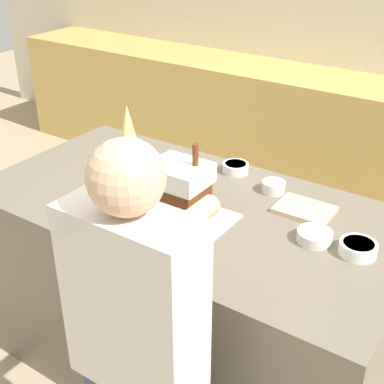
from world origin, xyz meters
TOP-DOWN VIEW (x-y plane):
  - ground_plane at (0.00, 0.00)m, footprint 12.00×12.00m
  - wall_back at (0.00, 2.33)m, footprint 8.00×0.05m
  - back_cabinet_block at (0.00, 2.00)m, footprint 6.00×0.60m
  - kitchen_island at (0.00, 0.00)m, footprint 1.84×0.95m
  - baking_tray at (0.04, -0.11)m, footprint 0.42×0.30m
  - gingerbread_house at (0.04, -0.11)m, footprint 0.22×0.19m
  - decorative_tree at (-0.41, 0.11)m, footprint 0.15×0.15m
  - candy_bowl_beside_tree at (-0.52, 0.24)m, footprint 0.10×0.10m
  - candy_bowl_behind_tray at (0.01, 0.37)m, footprint 0.12×0.12m
  - candy_bowl_near_tray_left at (-0.15, 0.15)m, footprint 0.11×0.11m
  - candy_bowl_far_right at (0.55, 0.03)m, footprint 0.13×0.13m
  - candy_bowl_center_rear at (0.72, 0.04)m, footprint 0.14×0.14m
  - candy_bowl_front_corner at (0.25, 0.29)m, footprint 0.10×0.10m
  - candy_bowl_near_tray_right at (-0.27, 0.26)m, footprint 0.14×0.14m
  - cookbook at (0.43, 0.21)m, footprint 0.23×0.17m
  - person at (0.32, -0.73)m, footprint 0.41×0.51m

SIDE VIEW (x-z plane):
  - ground_plane at x=0.00m, z-range 0.00..0.00m
  - kitchen_island at x=0.00m, z-range 0.00..0.92m
  - back_cabinet_block at x=0.00m, z-range 0.00..0.95m
  - person at x=0.32m, z-range 0.03..1.57m
  - baking_tray at x=0.04m, z-range 0.92..0.93m
  - cookbook at x=0.43m, z-range 0.92..0.94m
  - candy_bowl_beside_tree at x=-0.52m, z-range 0.92..0.96m
  - candy_bowl_near_tray_right at x=-0.27m, z-range 0.92..0.97m
  - candy_bowl_far_right at x=0.55m, z-range 0.92..0.97m
  - candy_bowl_behind_tray at x=0.01m, z-range 0.92..0.97m
  - candy_bowl_center_rear at x=0.72m, z-range 0.92..0.97m
  - candy_bowl_front_corner at x=0.25m, z-range 0.92..0.97m
  - candy_bowl_near_tray_left at x=-0.15m, z-range 0.92..0.98m
  - gingerbread_house at x=0.04m, z-range 0.89..1.21m
  - decorative_tree at x=-0.41m, z-range 0.92..1.25m
  - wall_back at x=0.00m, z-range 0.00..2.60m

